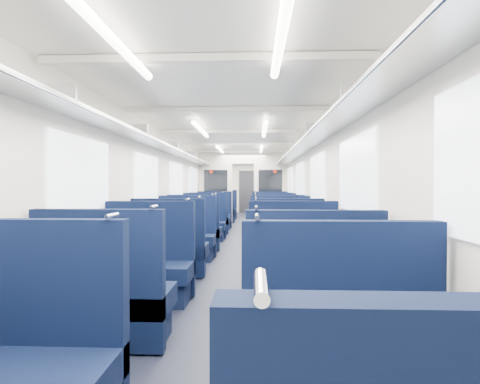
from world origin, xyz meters
name	(u,v)px	position (x,y,z in m)	size (l,w,h in m)	color
floor	(239,239)	(0.00, 0.00, 0.00)	(2.80, 18.00, 0.01)	black
ceiling	(239,142)	(0.00, 0.00, 2.35)	(2.80, 18.00, 0.01)	white
wall_left	(181,191)	(-1.40, 0.00, 1.18)	(0.02, 18.00, 2.35)	silver
dado_left	(182,225)	(-1.39, 0.00, 0.35)	(0.03, 17.90, 0.70)	black
wall_right	(298,191)	(1.40, 0.00, 1.18)	(0.02, 18.00, 2.35)	silver
dado_right	(297,225)	(1.39, 0.00, 0.35)	(0.03, 17.90, 0.70)	black
wall_far	(247,188)	(0.00, 9.00, 1.18)	(2.80, 0.02, 2.35)	silver
luggage_rack_left	(189,158)	(-1.21, 0.00, 1.97)	(0.36, 17.40, 0.18)	#B2B5BA
luggage_rack_right	(290,157)	(1.21, 0.00, 1.97)	(0.36, 17.40, 0.18)	#B2B5BA
windows	(238,180)	(0.00, -0.46, 1.42)	(2.78, 15.60, 0.75)	white
ceiling_fittings	(238,143)	(0.00, -0.26, 2.29)	(2.70, 16.06, 0.11)	white
end_door	(247,192)	(0.00, 8.94, 1.00)	(0.75, 0.06, 2.00)	black
bulkhead	(243,188)	(0.00, 3.07, 1.23)	(2.80, 0.10, 2.35)	white
seat_2	(17,371)	(-0.83, -7.11, 0.35)	(1.03, 0.57, 1.15)	#0A1433
seat_3	(347,381)	(0.83, -7.14, 0.35)	(1.03, 0.57, 1.15)	#0A1433
seat_4	(106,302)	(-0.83, -5.98, 0.35)	(1.03, 0.57, 1.15)	#0A1433
seat_5	(312,307)	(0.83, -6.03, 0.35)	(1.03, 0.57, 1.15)	#0A1433
seat_6	(147,270)	(-0.83, -4.81, 0.35)	(1.03, 0.57, 1.15)	#0A1433
seat_7	(294,269)	(0.83, -4.71, 0.35)	(1.03, 0.57, 1.15)	#0A1433
seat_8	(171,251)	(-0.83, -3.64, 0.35)	(1.03, 0.57, 1.15)	#0A1433
seat_9	(286,251)	(0.83, -3.57, 0.35)	(1.03, 0.57, 1.15)	#0A1433
seat_10	(186,239)	(-0.83, -2.42, 0.35)	(1.03, 0.57, 1.15)	#0A1433
seat_11	(281,241)	(0.83, -2.53, 0.35)	(1.03, 0.57, 1.15)	#0A1433
seat_12	(195,232)	(-0.83, -1.49, 0.35)	(1.03, 0.57, 1.15)	#0A1433
seat_13	(277,233)	(0.83, -1.49, 0.35)	(1.03, 0.57, 1.15)	#0A1433
seat_14	(204,225)	(-0.83, -0.13, 0.35)	(1.03, 0.57, 1.15)	#0A1433
seat_15	(274,226)	(0.83, -0.28, 0.35)	(1.03, 0.57, 1.15)	#0A1433
seat_16	(210,221)	(-0.83, 0.99, 0.35)	(1.03, 0.57, 1.15)	#0A1433
seat_17	(272,222)	(0.83, 0.81, 0.35)	(1.03, 0.57, 1.15)	#0A1433
seat_18	(214,217)	(-0.83, 2.10, 0.35)	(1.03, 0.57, 1.15)	#0A1433
seat_19	(270,218)	(0.83, 2.06, 0.35)	(1.03, 0.57, 1.15)	#0A1433
seat_20	(220,212)	(-0.83, 4.06, 0.35)	(1.03, 0.57, 1.15)	#0A1433
seat_21	(268,212)	(0.83, 4.09, 0.35)	(1.03, 0.57, 1.15)	#0A1433
seat_22	(223,210)	(-0.83, 5.24, 0.35)	(1.03, 0.57, 1.15)	#0A1433
seat_23	(267,210)	(0.83, 5.18, 0.35)	(1.03, 0.57, 1.15)	#0A1433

